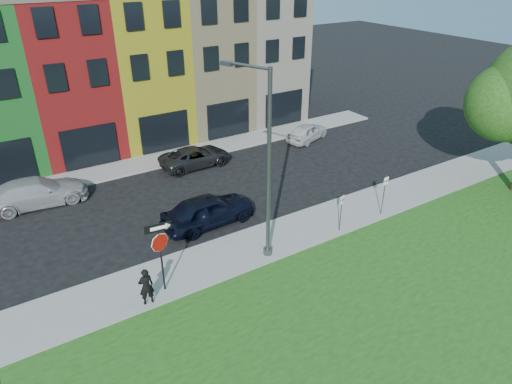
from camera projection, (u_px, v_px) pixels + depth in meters
ground at (310, 275)px, 19.77m from camera, size 120.00×120.00×0.00m
sidewalk_near at (305, 229)px, 22.93m from camera, size 40.00×3.00×0.12m
sidewalk_far at (130, 167)px, 29.55m from camera, size 40.00×2.40×0.12m
rowhouse_block at (99, 71)px, 32.11m from camera, size 30.00×10.12×10.00m
stop_sign at (160, 244)px, 17.69m from camera, size 1.05×0.16×3.15m
man at (146, 286)px, 17.64m from camera, size 0.63×0.45×1.62m
sedan_near at (208, 210)px, 23.06m from camera, size 2.44×5.01×1.64m
parked_car_silver at (36, 192)px, 24.90m from camera, size 2.72×5.53×1.54m
parked_car_dark at (195, 157)px, 29.52m from camera, size 2.24×4.68×1.29m
parked_car_white at (307, 132)px, 33.57m from camera, size 3.93×4.77×1.30m
street_lamp at (265, 168)px, 19.04m from camera, size 1.18×2.46×8.49m
parking_sign_a at (342, 208)px, 22.10m from camera, size 0.30×0.17×2.02m
parking_sign_b at (384, 190)px, 23.41m from camera, size 0.32×0.09×2.30m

